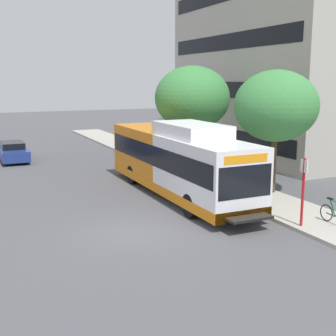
% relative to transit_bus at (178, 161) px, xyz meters
% --- Properties ---
extents(ground_plane, '(120.00, 120.00, 0.00)m').
position_rel_transit_bus_xyz_m(ground_plane, '(-3.88, 3.73, -1.70)').
color(ground_plane, '#4C4C51').
extents(sidewalk_curb, '(3.00, 56.00, 0.14)m').
position_rel_transit_bus_xyz_m(sidewalk_curb, '(3.12, 1.73, -1.63)').
color(sidewalk_curb, '#A8A399').
rests_on(sidewalk_curb, ground).
extents(transit_bus, '(2.58, 12.25, 3.65)m').
position_rel_transit_bus_xyz_m(transit_bus, '(0.00, 0.00, 0.00)').
color(transit_bus, white).
rests_on(transit_bus, ground).
extents(bus_stop_sign_pole, '(0.10, 0.36, 2.60)m').
position_rel_transit_bus_xyz_m(bus_stop_sign_pole, '(1.98, -6.60, -0.05)').
color(bus_stop_sign_pole, red).
rests_on(bus_stop_sign_pole, sidewalk_curb).
extents(street_tree_near_stop, '(4.00, 4.00, 5.92)m').
position_rel_transit_bus_xyz_m(street_tree_near_stop, '(4.26, -1.92, 2.64)').
color(street_tree_near_stop, '#4C3823').
rests_on(street_tree_near_stop, sidewalk_curb).
extents(street_tree_mid_block, '(4.70, 4.70, 6.32)m').
position_rel_transit_bus_xyz_m(street_tree_mid_block, '(3.86, 5.81, 2.75)').
color(street_tree_mid_block, '#4C3823').
rests_on(street_tree_mid_block, sidewalk_curb).
extents(parked_car_far_lane, '(1.80, 4.50, 1.33)m').
position_rel_transit_bus_xyz_m(parked_car_far_lane, '(-6.26, 13.39, -1.04)').
color(parked_car_far_lane, navy).
rests_on(parked_car_far_lane, ground).
extents(lattice_comm_tower, '(1.10, 1.10, 34.25)m').
position_rel_transit_bus_xyz_m(lattice_comm_tower, '(18.33, 24.50, 9.84)').
color(lattice_comm_tower, '#B7B7BC').
rests_on(lattice_comm_tower, ground).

